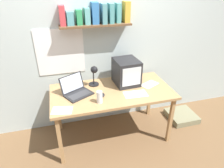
# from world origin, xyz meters

# --- Properties ---
(ground_plane) EXTENTS (12.00, 12.00, 0.00)m
(ground_plane) POSITION_xyz_m (0.00, 0.00, 0.00)
(ground_plane) COLOR brown
(back_wall) EXTENTS (5.60, 0.24, 2.60)m
(back_wall) POSITION_xyz_m (-0.01, 0.48, 1.31)
(back_wall) COLOR silver
(back_wall) RESTS_ON ground_plane
(corner_desk) EXTENTS (1.59, 0.79, 0.75)m
(corner_desk) POSITION_xyz_m (0.00, 0.00, 0.69)
(corner_desk) COLOR #AD8252
(corner_desk) RESTS_ON ground_plane
(crt_monitor) EXTENTS (0.33, 0.38, 0.35)m
(crt_monitor) POSITION_xyz_m (0.25, 0.15, 0.93)
(crt_monitor) COLOR #232326
(crt_monitor) RESTS_ON corner_desk
(laptop) EXTENTS (0.42, 0.41, 0.23)m
(laptop) POSITION_xyz_m (-0.46, 0.05, 0.81)
(laptop) COLOR #232326
(laptop) RESTS_ON corner_desk
(desk_lamp) EXTENTS (0.14, 0.17, 0.30)m
(desk_lamp) POSITION_xyz_m (-0.20, 0.19, 0.94)
(desk_lamp) COLOR black
(desk_lamp) RESTS_ON corner_desk
(juice_glass) EXTENTS (0.07, 0.07, 0.15)m
(juice_glass) POSITION_xyz_m (-0.21, -0.23, 0.82)
(juice_glass) COLOR white
(juice_glass) RESTS_ON corner_desk
(computer_mouse) EXTENTS (0.07, 0.11, 0.03)m
(computer_mouse) POSITION_xyz_m (-0.15, -0.09, 0.77)
(computer_mouse) COLOR #232326
(computer_mouse) RESTS_ON corner_desk
(loose_paper_near_laptop) EXTENTS (0.30, 0.18, 0.00)m
(loose_paper_near_laptop) POSITION_xyz_m (0.27, -0.17, 0.75)
(loose_paper_near_laptop) COLOR white
(loose_paper_near_laptop) RESTS_ON corner_desk
(printed_handout) EXTENTS (0.28, 0.24, 0.00)m
(printed_handout) POSITION_xyz_m (0.55, 0.03, 0.75)
(printed_handout) COLOR white
(printed_handout) RESTS_ON corner_desk
(loose_paper_near_monitor) EXTENTS (0.25, 0.20, 0.00)m
(loose_paper_near_monitor) POSITION_xyz_m (-0.66, -0.28, 0.75)
(loose_paper_near_monitor) COLOR white
(loose_paper_near_monitor) RESTS_ON corner_desk
(floor_cushion) EXTENTS (0.43, 0.43, 0.09)m
(floor_cushion) POSITION_xyz_m (1.21, 0.06, 0.05)
(floor_cushion) COLOR gray
(floor_cushion) RESTS_ON ground_plane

